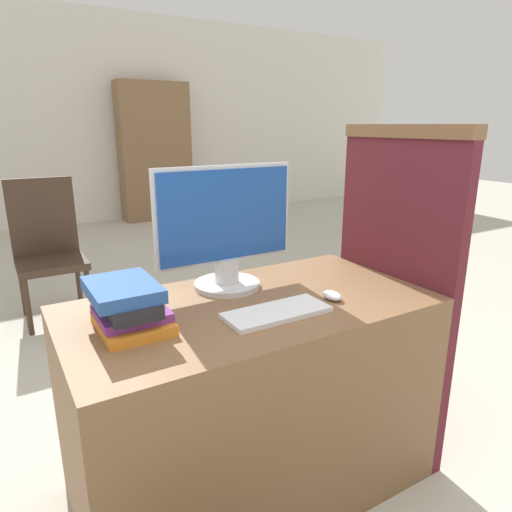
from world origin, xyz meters
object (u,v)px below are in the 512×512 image
(monitor, at_px, (225,230))
(far_chair, at_px, (48,245))
(keyboard, at_px, (277,312))
(mouse, at_px, (332,296))
(book_stack, at_px, (128,306))

(monitor, height_order, far_chair, monitor)
(monitor, xyz_separation_m, keyboard, (0.02, -0.31, -0.21))
(monitor, distance_m, keyboard, 0.38)
(monitor, distance_m, far_chair, 2.04)
(monitor, xyz_separation_m, far_chair, (-0.41, 1.95, -0.44))
(mouse, bearing_deg, monitor, 130.84)
(monitor, relative_size, far_chair, 0.55)
(monitor, height_order, book_stack, monitor)
(monitor, relative_size, keyboard, 1.55)
(book_stack, xyz_separation_m, far_chair, (0.00, 2.12, -0.29))
(monitor, bearing_deg, keyboard, -86.13)
(keyboard, height_order, mouse, mouse)
(monitor, bearing_deg, mouse, -49.16)
(keyboard, xyz_separation_m, far_chair, (-0.43, 2.27, -0.23))
(book_stack, relative_size, far_chair, 0.27)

